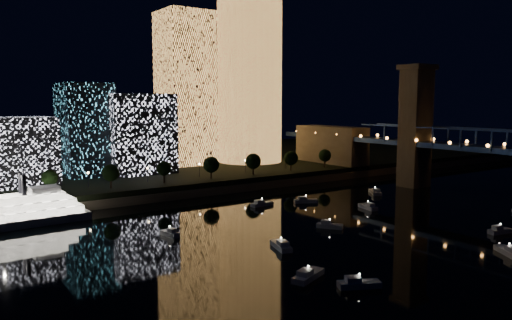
% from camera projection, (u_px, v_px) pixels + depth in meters
% --- Properties ---
extents(ground, '(520.00, 520.00, 0.00)m').
position_uv_depth(ground, '(411.00, 236.00, 130.50)').
color(ground, black).
rests_on(ground, ground).
extents(far_bank, '(420.00, 160.00, 5.00)m').
position_uv_depth(far_bank, '(160.00, 164.00, 261.00)').
color(far_bank, black).
rests_on(far_bank, ground).
extents(seawall, '(420.00, 6.00, 3.00)m').
position_uv_depth(seawall, '(241.00, 187.00, 197.35)').
color(seawall, '#6B5E4C').
rests_on(seawall, ground).
extents(tower_cylindrical, '(34.00, 34.00, 88.38)m').
position_uv_depth(tower_cylindrical, '(250.00, 73.00, 247.97)').
color(tower_cylindrical, '#F5A54E').
rests_on(tower_cylindrical, far_bank).
extents(tower_rectangular, '(22.74, 22.74, 72.37)m').
position_uv_depth(tower_rectangular, '(185.00, 89.00, 238.76)').
color(tower_rectangular, '#F5A54E').
rests_on(tower_rectangular, far_bank).
extents(midrise_blocks, '(92.53, 36.83, 37.55)m').
position_uv_depth(midrise_blocks, '(69.00, 138.00, 194.81)').
color(midrise_blocks, white).
rests_on(midrise_blocks, far_bank).
extents(motorboats, '(112.16, 82.60, 2.78)m').
position_uv_depth(motorboats, '(365.00, 222.00, 141.84)').
color(motorboats, silver).
rests_on(motorboats, ground).
extents(esplanade_trees, '(165.63, 6.56, 8.78)m').
position_uv_depth(esplanade_trees, '(184.00, 167.00, 189.04)').
color(esplanade_trees, black).
rests_on(esplanade_trees, far_bank).
extents(street_lamps, '(132.70, 0.70, 5.65)m').
position_uv_depth(street_lamps, '(148.00, 171.00, 187.11)').
color(street_lamps, black).
rests_on(street_lamps, far_bank).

